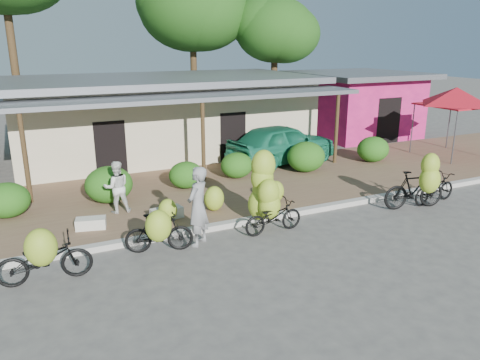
# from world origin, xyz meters

# --- Properties ---
(ground) EXTENTS (100.00, 100.00, 0.00)m
(ground) POSITION_xyz_m (0.00, 0.00, 0.00)
(ground) COLOR #4F4C49
(ground) RESTS_ON ground
(sidewalk) EXTENTS (60.00, 6.00, 0.12)m
(sidewalk) POSITION_xyz_m (0.00, 5.00, 0.06)
(sidewalk) COLOR brown
(sidewalk) RESTS_ON ground
(curb) EXTENTS (60.00, 0.25, 0.15)m
(curb) POSITION_xyz_m (0.00, 2.00, 0.07)
(curb) COLOR #A8A399
(curb) RESTS_ON ground
(shop_main) EXTENTS (13.00, 8.50, 3.35)m
(shop_main) POSITION_xyz_m (0.00, 10.93, 1.72)
(shop_main) COLOR beige
(shop_main) RESTS_ON ground
(shop_pink) EXTENTS (6.00, 6.00, 3.25)m
(shop_pink) POSITION_xyz_m (10.50, 10.99, 1.67)
(shop_pink) COLOR #DD2273
(shop_pink) RESTS_ON ground
(tree_center_right) EXTENTS (5.75, 5.68, 8.74)m
(tree_center_right) POSITION_xyz_m (3.31, 16.61, 6.57)
(tree_center_right) COLOR #48341C
(tree_center_right) RESTS_ON ground
(tree_near_right) EXTENTS (4.51, 4.33, 7.14)m
(tree_near_right) POSITION_xyz_m (7.31, 14.61, 5.46)
(tree_near_right) COLOR #48341C
(tree_near_right) RESTS_ON ground
(hedge_0) EXTENTS (1.25, 1.12, 0.97)m
(hedge_0) POSITION_xyz_m (-6.21, 5.02, 0.61)
(hedge_0) COLOR #1D4E11
(hedge_0) RESTS_ON sidewalk
(hedge_1) EXTENTS (1.41, 1.27, 1.10)m
(hedge_1) POSITION_xyz_m (-3.43, 5.09, 0.67)
(hedge_1) COLOR #1D4E11
(hedge_1) RESTS_ON sidewalk
(hedge_2) EXTENTS (1.14, 1.02, 0.89)m
(hedge_2) POSITION_xyz_m (-0.88, 5.45, 0.56)
(hedge_2) COLOR #1D4E11
(hedge_2) RESTS_ON sidewalk
(hedge_3) EXTENTS (1.16, 1.05, 0.91)m
(hedge_3) POSITION_xyz_m (1.14, 5.83, 0.57)
(hedge_3) COLOR #1D4E11
(hedge_3) RESTS_ON sidewalk
(hedge_4) EXTENTS (1.44, 1.30, 1.12)m
(hedge_4) POSITION_xyz_m (3.81, 5.47, 0.68)
(hedge_4) COLOR #1D4E11
(hedge_4) RESTS_ON sidewalk
(hedge_5) EXTENTS (1.30, 1.17, 1.02)m
(hedge_5) POSITION_xyz_m (7.06, 5.57, 0.63)
(hedge_5) COLOR #1D4E11
(hedge_5) RESTS_ON sidewalk
(red_canopy) EXTENTS (3.50, 3.50, 2.86)m
(red_canopy) POSITION_xyz_m (10.74, 5.04, 2.61)
(red_canopy) COLOR #59595E
(red_canopy) RESTS_ON sidewalk
(bike_far_left) EXTENTS (1.92, 1.29, 1.42)m
(bike_far_left) POSITION_xyz_m (-5.51, 0.82, 0.58)
(bike_far_left) COLOR black
(bike_far_left) RESTS_ON ground
(bike_left) EXTENTS (1.66, 1.30, 1.28)m
(bike_left) POSITION_xyz_m (-3.02, 1.17, 0.58)
(bike_left) COLOR black
(bike_left) RESTS_ON ground
(bike_center) EXTENTS (1.67, 1.18, 2.10)m
(bike_center) POSITION_xyz_m (-0.01, 1.48, 0.85)
(bike_center) COLOR black
(bike_center) RESTS_ON ground
(bike_right) EXTENTS (2.01, 1.36, 1.83)m
(bike_right) POSITION_xyz_m (4.64, 0.83, 0.75)
(bike_right) COLOR black
(bike_right) RESTS_ON ground
(bike_far_right) EXTENTS (1.81, 0.81, 0.92)m
(bike_far_right) POSITION_xyz_m (5.62, 1.09, 0.46)
(bike_far_right) COLOR black
(bike_far_right) RESTS_ON ground
(loose_banana_a) EXTENTS (0.51, 0.43, 0.63)m
(loose_banana_a) POSITION_xyz_m (-2.32, 2.81, 0.44)
(loose_banana_a) COLOR #9EB42D
(loose_banana_a) RESTS_ON sidewalk
(loose_banana_b) EXTENTS (0.58, 0.49, 0.73)m
(loose_banana_b) POSITION_xyz_m (-0.87, 3.05, 0.48)
(loose_banana_b) COLOR #9EB42D
(loose_banana_b) RESTS_ON sidewalk
(loose_banana_c) EXTENTS (0.53, 0.45, 0.66)m
(loose_banana_c) POSITION_xyz_m (1.08, 2.94, 0.45)
(loose_banana_c) COLOR #9EB42D
(loose_banana_c) RESTS_ON sidewalk
(sack_near) EXTENTS (0.90, 0.53, 0.30)m
(sack_near) POSITION_xyz_m (-2.28, 3.03, 0.27)
(sack_near) COLOR beige
(sack_near) RESTS_ON sidewalk
(sack_far) EXTENTS (0.82, 0.54, 0.28)m
(sack_far) POSITION_xyz_m (-4.27, 3.19, 0.26)
(sack_far) COLOR beige
(sack_far) RESTS_ON sidewalk
(vendor) EXTENTS (0.85, 0.83, 1.97)m
(vendor) POSITION_xyz_m (-2.00, 1.31, 0.98)
(vendor) COLOR gray
(vendor) RESTS_ON ground
(bystander) EXTENTS (0.76, 0.61, 1.49)m
(bystander) POSITION_xyz_m (-3.38, 4.11, 0.86)
(bystander) COLOR silver
(bystander) RESTS_ON sidewalk
(teal_van) EXTENTS (4.86, 2.63, 1.57)m
(teal_van) POSITION_xyz_m (3.68, 7.00, 0.91)
(teal_van) COLOR #186F4F
(teal_van) RESTS_ON sidewalk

